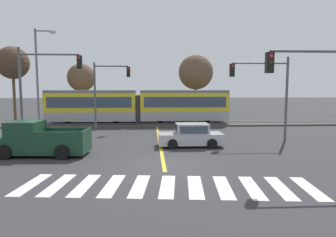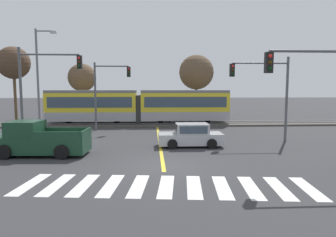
% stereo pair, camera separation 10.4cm
% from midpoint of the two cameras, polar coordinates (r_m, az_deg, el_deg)
% --- Properties ---
extents(ground_plane, '(200.00, 200.00, 0.00)m').
position_cam_midpoint_polar(ground_plane, '(15.00, -0.72, -9.07)').
color(ground_plane, '#333335').
extents(track_bed, '(120.00, 4.00, 0.18)m').
position_cam_midpoint_polar(track_bed, '(31.33, -2.01, -1.03)').
color(track_bed, '#4C4742').
rests_on(track_bed, ground).
extents(rail_near, '(120.00, 0.08, 0.10)m').
position_cam_midpoint_polar(rail_near, '(30.60, -1.98, -0.93)').
color(rail_near, '#939399').
rests_on(rail_near, track_bed).
extents(rail_far, '(120.00, 0.08, 0.10)m').
position_cam_midpoint_polar(rail_far, '(32.03, -2.03, -0.63)').
color(rail_far, '#939399').
rests_on(rail_far, track_bed).
extents(light_rail_tram, '(18.50, 2.64, 3.43)m').
position_cam_midpoint_polar(light_rail_tram, '(31.17, -5.50, 2.52)').
color(light_rail_tram, '#9E9EA3').
rests_on(light_rail_tram, track_bed).
extents(crosswalk_stripe_0, '(0.84, 2.84, 0.01)m').
position_cam_midpoint_polar(crosswalk_stripe_0, '(13.53, -24.55, -11.27)').
color(crosswalk_stripe_0, silver).
rests_on(crosswalk_stripe_0, ground).
extents(crosswalk_stripe_1, '(0.84, 2.84, 0.01)m').
position_cam_midpoint_polar(crosswalk_stripe_1, '(13.08, -20.17, -11.70)').
color(crosswalk_stripe_1, silver).
rests_on(crosswalk_stripe_1, ground).
extents(crosswalk_stripe_2, '(0.84, 2.84, 0.01)m').
position_cam_midpoint_polar(crosswalk_stripe_2, '(12.70, -15.49, -12.07)').
color(crosswalk_stripe_2, silver).
rests_on(crosswalk_stripe_2, ground).
extents(crosswalk_stripe_3, '(0.84, 2.84, 0.01)m').
position_cam_midpoint_polar(crosswalk_stripe_3, '(12.41, -10.54, -12.39)').
color(crosswalk_stripe_3, silver).
rests_on(crosswalk_stripe_3, ground).
extents(crosswalk_stripe_4, '(0.84, 2.84, 0.01)m').
position_cam_midpoint_polar(crosswalk_stripe_4, '(12.21, -5.39, -12.62)').
color(crosswalk_stripe_4, silver).
rests_on(crosswalk_stripe_4, ground).
extents(crosswalk_stripe_5, '(0.84, 2.84, 0.01)m').
position_cam_midpoint_polar(crosswalk_stripe_5, '(12.11, -0.10, -12.75)').
color(crosswalk_stripe_5, silver).
rests_on(crosswalk_stripe_5, ground).
extents(crosswalk_stripe_6, '(0.84, 2.84, 0.01)m').
position_cam_midpoint_polar(crosswalk_stripe_6, '(12.11, 5.24, -12.78)').
color(crosswalk_stripe_6, silver).
rests_on(crosswalk_stripe_6, ground).
extents(crosswalk_stripe_7, '(0.84, 2.84, 0.01)m').
position_cam_midpoint_polar(crosswalk_stripe_7, '(12.21, 10.54, -12.70)').
color(crosswalk_stripe_7, silver).
rests_on(crosswalk_stripe_7, ground).
extents(crosswalk_stripe_8, '(0.84, 2.84, 0.01)m').
position_cam_midpoint_polar(crosswalk_stripe_8, '(12.40, 15.70, -12.52)').
color(crosswalk_stripe_8, silver).
rests_on(crosswalk_stripe_8, ground).
extents(crosswalk_stripe_9, '(0.84, 2.84, 0.01)m').
position_cam_midpoint_polar(crosswalk_stripe_9, '(12.69, 20.66, -12.26)').
color(crosswalk_stripe_9, silver).
rests_on(crosswalk_stripe_9, ground).
extents(crosswalk_stripe_10, '(0.84, 2.84, 0.01)m').
position_cam_midpoint_polar(crosswalk_stripe_10, '(13.06, 25.36, -11.93)').
color(crosswalk_stripe_10, silver).
rests_on(crosswalk_stripe_10, ground).
extents(lane_centre_line, '(0.20, 15.64, 0.01)m').
position_cam_midpoint_polar(lane_centre_line, '(21.63, -1.48, -4.41)').
color(lane_centre_line, gold).
rests_on(lane_centre_line, ground).
extents(sedan_crossing, '(4.21, 1.93, 1.52)m').
position_cam_midpoint_polar(sedan_crossing, '(19.87, 4.50, -3.31)').
color(sedan_crossing, '#B7BABF').
rests_on(sedan_crossing, ground).
extents(pickup_truck, '(5.50, 2.45, 1.98)m').
position_cam_midpoint_polar(pickup_truck, '(18.72, -23.39, -3.91)').
color(pickup_truck, '#193D28').
rests_on(pickup_truck, ground).
extents(traffic_light_mid_right, '(4.25, 0.38, 6.05)m').
position_cam_midpoint_polar(traffic_light_mid_right, '(22.46, 18.53, 5.97)').
color(traffic_light_mid_right, '#515459').
rests_on(traffic_light_mid_right, ground).
extents(traffic_light_mid_left, '(4.25, 0.38, 6.59)m').
position_cam_midpoint_polar(traffic_light_mid_left, '(22.23, -22.91, 6.65)').
color(traffic_light_mid_left, '#515459').
rests_on(traffic_light_mid_left, ground).
extents(traffic_light_near_right, '(3.75, 0.38, 5.98)m').
position_cam_midpoint_polar(traffic_light_near_right, '(14.90, 26.77, 5.44)').
color(traffic_light_near_right, '#515459').
rests_on(traffic_light_near_right, ground).
extents(traffic_light_far_left, '(3.25, 0.38, 6.10)m').
position_cam_midpoint_polar(traffic_light_far_left, '(27.41, -11.42, 6.13)').
color(traffic_light_far_left, '#515459').
rests_on(traffic_light_far_left, ground).
extents(street_lamp_west, '(1.94, 0.28, 9.13)m').
position_cam_midpoint_polar(street_lamp_west, '(29.83, -23.21, 7.82)').
color(street_lamp_west, slate).
rests_on(street_lamp_west, ground).
extents(bare_tree_far_west, '(3.67, 3.67, 8.51)m').
position_cam_midpoint_polar(bare_tree_far_west, '(38.74, -27.29, 9.34)').
color(bare_tree_far_west, brown).
rests_on(bare_tree_far_west, ground).
extents(bare_tree_west, '(3.32, 3.32, 6.73)m').
position_cam_midpoint_polar(bare_tree_west, '(37.51, -15.97, 7.46)').
color(bare_tree_west, brown).
rests_on(bare_tree_west, ground).
extents(bare_tree_east, '(4.19, 4.19, 7.82)m').
position_cam_midpoint_polar(bare_tree_east, '(36.92, 5.50, 8.73)').
color(bare_tree_east, brown).
rests_on(bare_tree_east, ground).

